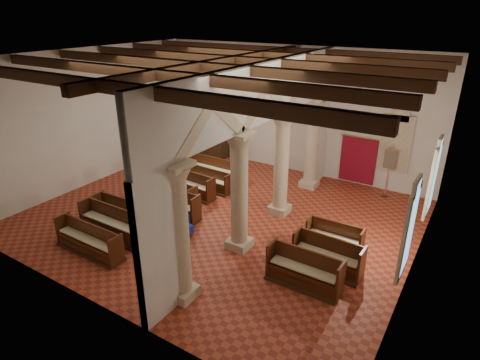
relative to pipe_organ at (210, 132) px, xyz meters
name	(u,v)px	position (x,y,z in m)	size (l,w,h in m)	color
floor	(221,216)	(4.50, -5.50, -1.37)	(14.00, 14.00, 0.00)	#9A3B21
ceiling	(218,57)	(4.50, -5.50, 4.63)	(14.00, 14.00, 0.00)	#341E11
wall_back	(291,110)	(4.50, 0.50, 1.63)	(14.00, 0.02, 6.00)	silver
wall_front	(80,207)	(4.50, -11.50, 1.63)	(14.00, 0.02, 6.00)	silver
wall_left	(91,117)	(-2.50, -5.50, 1.63)	(0.02, 12.00, 6.00)	silver
wall_right	(426,184)	(11.50, -5.50, 1.63)	(0.02, 12.00, 6.00)	silver
ceiling_beams	(218,63)	(4.50, -5.50, 4.45)	(13.80, 11.80, 0.30)	#3D2713
arcade	(263,136)	(6.30, -5.50, 2.19)	(0.90, 11.90, 6.00)	beige
window_right_a	(410,233)	(11.48, -7.00, 0.83)	(0.03, 1.00, 2.20)	#2E6854
window_right_b	(434,181)	(11.48, -3.00, 0.83)	(0.03, 1.00, 2.20)	#2E6854
window_back	(396,144)	(9.50, 0.48, 0.83)	(1.00, 0.03, 2.20)	#2E6854
pipe_organ	(210,132)	(0.00, 0.00, 0.00)	(2.10, 0.85, 4.40)	#3D2713
lectern	(236,151)	(1.71, -0.01, -0.79)	(0.68, 0.72, 1.39)	#371B11
dossal_curtain	(358,160)	(8.00, 0.42, -0.21)	(1.80, 0.07, 2.17)	maroon
processional_banner	(387,180)	(9.50, -0.26, -0.59)	(0.51, 0.65, 2.24)	#3D2713
hymnal_box_a	(162,258)	(4.76, -9.16, -1.11)	(0.32, 0.26, 0.32)	navy
hymnal_box_b	(188,229)	(4.35, -7.32, -1.11)	(0.32, 0.26, 0.32)	#163599
hymnal_box_c	(184,220)	(3.81, -6.89, -1.09)	(0.36, 0.29, 0.36)	#14158F
tube_heater_a	(112,252)	(3.08, -9.69, -1.21)	(0.10, 0.10, 0.96)	white
tube_heater_b	(114,253)	(3.15, -9.68, -1.21)	(0.09, 0.09, 0.91)	silver
nave_pew_0	(89,244)	(2.26, -9.91, -1.04)	(2.74, 0.70, 1.02)	#3D2713
nave_pew_1	(114,228)	(2.18, -8.79, -1.00)	(2.86, 0.77, 1.13)	#3D2713
nave_pew_2	(127,217)	(1.93, -7.96, -1.04)	(2.90, 0.79, 1.01)	#3D2713
nave_pew_3	(162,206)	(2.44, -6.57, -1.01)	(3.34, 0.94, 1.10)	#3D2713
nave_pew_4	(165,196)	(1.98, -5.87, -1.00)	(3.12, 0.95, 1.13)	#3D2713
nave_pew_5	(184,186)	(1.94, -4.60, -1.03)	(3.13, 0.89, 1.03)	#3D2713
nave_pew_6	(207,182)	(2.51, -3.69, -1.06)	(2.43, 0.73, 0.95)	#3D2713
nave_pew_7	(213,172)	(2.08, -2.64, -1.02)	(2.87, 0.77, 1.05)	#3D2713
aisle_pew_0	(304,274)	(8.98, -7.73, -0.99)	(2.23, 0.76, 1.12)	#3D2713
aisle_pew_1	(327,260)	(9.29, -6.66, -1.00)	(2.19, 0.81, 1.11)	#3D2713
aisle_pew_2	(334,242)	(9.10, -5.55, -1.02)	(1.87, 0.74, 1.05)	#3D2713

